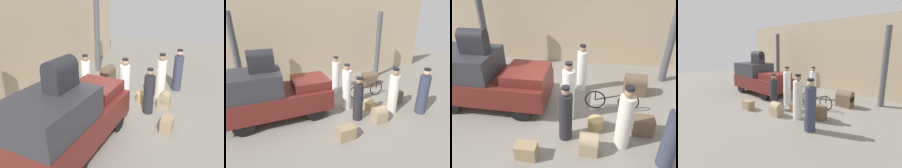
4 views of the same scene
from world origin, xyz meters
The scene contains 17 objects.
ground_plane centered at (0.00, 0.00, 0.00)m, with size 30.00×30.00×0.00m, color gray.
station_building_facade centered at (0.00, 4.08, 2.25)m, with size 16.00×0.15×4.50m.
canopy_pillar_left centered at (-3.57, 2.76, 1.87)m, with size 0.27×0.27×3.75m.
canopy_pillar_right centered at (3.83, 2.76, 1.87)m, with size 0.27×0.27×3.75m.
truck centered at (-2.35, 0.21, 0.97)m, with size 3.72×1.73×1.83m.
bicycle centered at (1.72, 0.40, 0.35)m, with size 1.72×0.04×0.71m.
wicker_basket centered at (1.25, -0.59, 0.17)m, with size 0.45×0.45×0.33m.
porter_carrying_trunk centered at (2.93, -1.63, 0.83)m, with size 0.39×0.39×1.80m.
porter_lifting_near_truck centered at (1.94, -1.14, 0.82)m, with size 0.39×0.39×1.79m.
porter_with_bicycle centered at (0.40, -0.21, 0.87)m, with size 0.36×0.36×1.88m.
porter_standing_middle centered at (0.65, 1.55, 0.81)m, with size 0.36×0.36×1.76m.
conductor_in_dark_uniform centered at (0.44, -1.08, 0.75)m, with size 0.35×0.35×1.63m.
suitcase_black_upright centered at (1.09, -1.51, 0.28)m, with size 0.47×0.43×0.57m.
trunk_large_brown centered at (2.58, 1.53, 0.39)m, with size 0.73×0.51×0.78m.
trunk_umber_medium centered at (-0.41, -1.93, 0.21)m, with size 0.53×0.34×0.41m.
suitcase_small_leather centered at (2.55, -0.59, 0.27)m, with size 0.57×0.37×0.54m.
trunk_on_truck_roof centered at (-2.54, 0.21, 2.20)m, with size 0.81×0.45×0.74m.
Camera 3 is at (1.10, -5.57, 4.34)m, focal length 35.00 mm.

